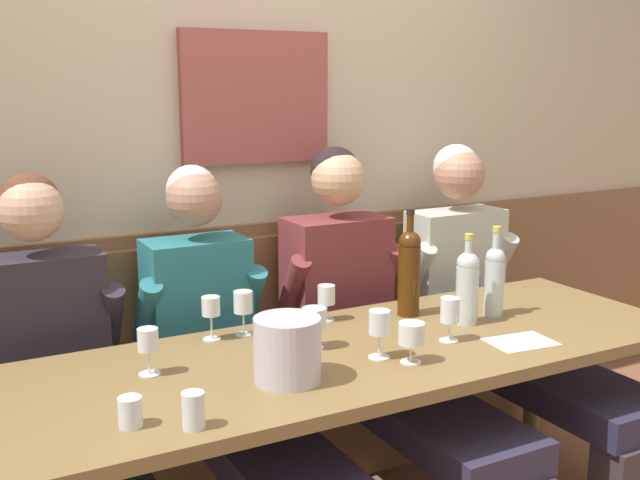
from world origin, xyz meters
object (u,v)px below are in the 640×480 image
at_px(person_left_seat, 504,312).
at_px(wine_glass_center_rear, 411,336).
at_px(wall_bench, 278,404).
at_px(ice_bucket, 287,349).
at_px(person_center_right_seat, 61,402).
at_px(water_tumbler_center, 130,412).
at_px(wine_bottle_amber_mid, 494,278).
at_px(wine_glass_right_end, 211,308).
at_px(person_center_left_seat, 376,329).
at_px(wine_glass_center_front, 379,324).
at_px(person_right_seat, 230,364).
at_px(wine_bottle_clear_water, 467,285).
at_px(wine_bottle_green_tall, 409,270).
at_px(wine_glass_mid_left, 243,305).
at_px(dining_table, 363,370).
at_px(water_tumbler_left, 193,410).
at_px(wine_glass_by_bottle, 450,313).
at_px(wine_glass_left_end, 326,297).
at_px(wine_glass_near_bucket, 314,320).
at_px(wine_glass_mid_right, 148,342).

xyz_separation_m(person_left_seat, wine_glass_center_rear, (-0.81, -0.49, 0.18)).
distance_m(wall_bench, ice_bucket, 1.01).
distance_m(person_center_right_seat, water_tumbler_center, 0.54).
relative_size(wine_bottle_amber_mid, wine_glass_right_end, 2.26).
bearing_deg(wine_glass_right_end, person_center_left_seat, 3.04).
relative_size(wine_glass_center_front, water_tumbler_center, 1.98).
height_order(person_right_seat, wine_bottle_clear_water, person_right_seat).
bearing_deg(ice_bucket, person_center_left_seat, 38.29).
xyz_separation_m(wine_glass_center_rear, water_tumbler_center, (-0.85, -0.03, -0.05)).
bearing_deg(wall_bench, wine_bottle_amber_mid, -44.62).
xyz_separation_m(wine_bottle_green_tall, wine_glass_mid_left, (-0.61, 0.08, -0.06)).
bearing_deg(dining_table, ice_bucket, -157.79).
xyz_separation_m(dining_table, wine_bottle_green_tall, (0.32, 0.22, 0.25)).
xyz_separation_m(wine_glass_center_rear, wine_glass_center_front, (-0.06, 0.08, 0.02)).
height_order(wine_glass_center_rear, water_tumbler_center, wine_glass_center_rear).
height_order(dining_table, person_left_seat, person_left_seat).
relative_size(person_center_left_seat, wine_glass_mid_left, 8.71).
bearing_deg(ice_bucket, wine_glass_center_front, 5.37).
relative_size(wine_bottle_amber_mid, water_tumbler_left, 3.57).
distance_m(wine_bottle_amber_mid, wine_glass_by_bottle, 0.35).
distance_m(person_center_right_seat, wine_glass_left_end, 0.94).
xyz_separation_m(dining_table, wine_glass_near_bucket, (-0.14, 0.07, 0.17)).
xyz_separation_m(wine_bottle_amber_mid, wine_glass_mid_left, (-0.88, 0.23, -0.03)).
distance_m(person_center_left_seat, wine_bottle_green_tall, 0.28).
height_order(water_tumbler_left, water_tumbler_center, water_tumbler_left).
bearing_deg(wine_glass_center_rear, person_left_seat, 31.25).
xyz_separation_m(wine_bottle_amber_mid, wine_glass_right_end, (-0.99, 0.23, -0.03)).
bearing_deg(wall_bench, water_tumbler_left, -125.14).
bearing_deg(person_center_right_seat, wine_glass_mid_left, -0.19).
xyz_separation_m(wine_bottle_green_tall, wine_glass_by_bottle, (-0.05, -0.30, -0.07)).
bearing_deg(water_tumbler_left, wine_glass_center_front, 16.24).
height_order(wall_bench, wine_glass_near_bucket, wall_bench).
distance_m(wall_bench, wine_glass_near_bucket, 0.81).
xyz_separation_m(wine_bottle_clear_water, wine_glass_right_end, (-0.84, 0.26, -0.03)).
xyz_separation_m(wine_bottle_clear_water, wine_glass_mid_right, (-1.11, 0.06, -0.04)).
relative_size(dining_table, person_left_seat, 1.75).
relative_size(person_left_seat, wine_glass_mid_left, 8.62).
bearing_deg(wine_glass_center_rear, person_center_right_seat, 152.94).
bearing_deg(ice_bucket, wine_bottle_clear_water, 12.54).
height_order(person_left_seat, wine_glass_mid_left, person_left_seat).
relative_size(person_right_seat, wine_glass_left_end, 9.86).
relative_size(person_left_seat, wine_bottle_clear_water, 4.05).
distance_m(wine_bottle_clear_water, wine_glass_mid_left, 0.78).
relative_size(wine_glass_center_rear, wine_glass_center_front, 0.83).
relative_size(wine_glass_center_front, water_tumbler_left, 1.64).
relative_size(dining_table, wine_glass_right_end, 15.61).
distance_m(wine_bottle_green_tall, wine_glass_mid_right, 1.00).
bearing_deg(wine_glass_near_bucket, wine_glass_left_end, 53.52).
relative_size(wall_bench, wine_bottle_amber_mid, 7.83).
relative_size(person_center_right_seat, water_tumbler_left, 13.84).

